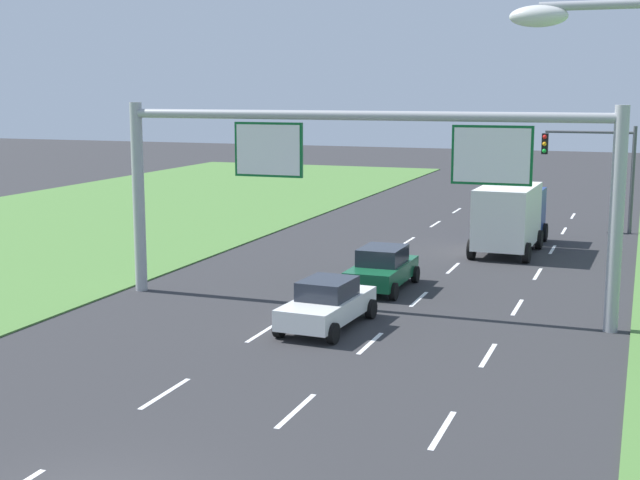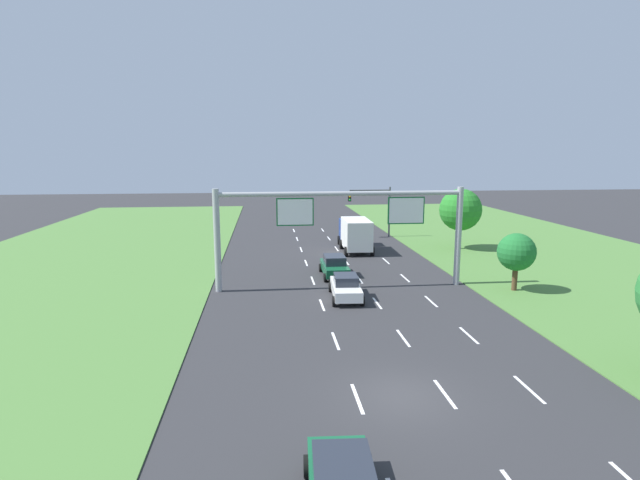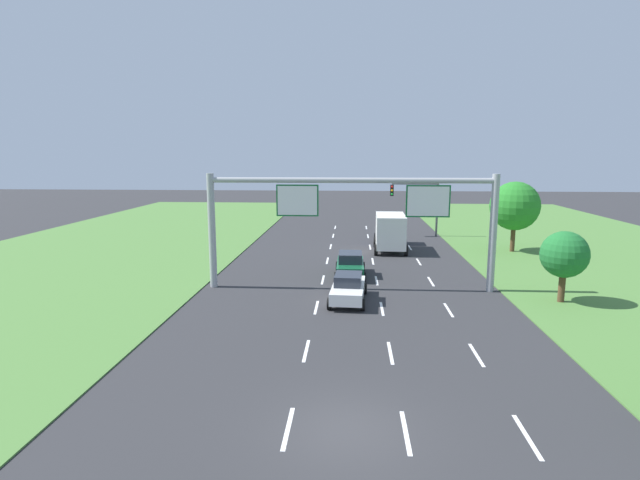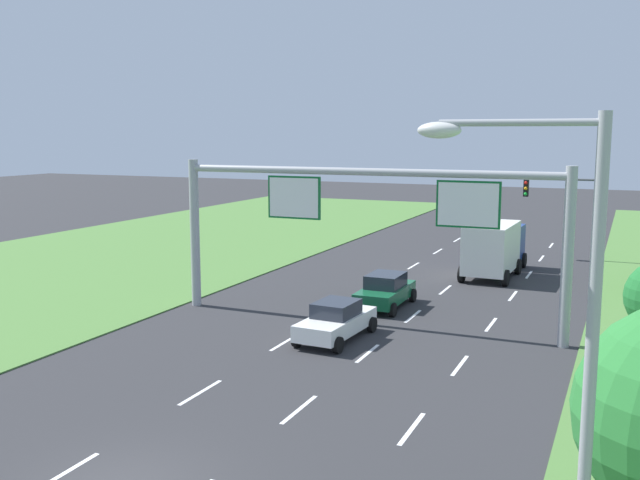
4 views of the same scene
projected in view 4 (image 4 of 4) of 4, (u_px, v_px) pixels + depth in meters
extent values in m
cube|color=white|center=(64.00, 474.00, 17.33)|extent=(0.14, 2.40, 0.01)
cube|color=white|center=(200.00, 392.00, 22.76)|extent=(0.14, 2.40, 0.01)
cube|color=white|center=(284.00, 342.00, 28.19)|extent=(0.14, 2.40, 0.01)
cube|color=white|center=(341.00, 309.00, 33.62)|extent=(0.14, 2.40, 0.01)
cube|color=white|center=(382.00, 284.00, 39.05)|extent=(0.14, 2.40, 0.01)
cube|color=white|center=(413.00, 266.00, 44.48)|extent=(0.14, 2.40, 0.01)
cube|color=white|center=(438.00, 251.00, 49.91)|extent=(0.14, 2.40, 0.01)
cube|color=white|center=(457.00, 240.00, 55.34)|extent=(0.14, 2.40, 0.01)
cube|color=white|center=(299.00, 409.00, 21.37)|extent=(0.14, 2.40, 0.01)
cube|color=white|center=(368.00, 353.00, 26.80)|extent=(0.14, 2.40, 0.01)
cube|color=white|center=(413.00, 316.00, 32.23)|extent=(0.14, 2.40, 0.01)
cube|color=white|center=(445.00, 290.00, 37.66)|extent=(0.14, 2.40, 0.01)
cube|color=white|center=(469.00, 270.00, 43.09)|extent=(0.14, 2.40, 0.01)
cube|color=white|center=(488.00, 255.00, 48.52)|extent=(0.14, 2.40, 0.01)
cube|color=white|center=(503.00, 242.00, 53.95)|extent=(0.14, 2.40, 0.01)
cube|color=white|center=(412.00, 429.00, 19.97)|extent=(0.14, 2.40, 0.01)
cube|color=white|center=(460.00, 365.00, 25.40)|extent=(0.14, 2.40, 0.01)
cube|color=white|center=(491.00, 324.00, 30.83)|extent=(0.14, 2.40, 0.01)
cube|color=white|center=(513.00, 296.00, 36.26)|extent=(0.14, 2.40, 0.01)
cube|color=white|center=(529.00, 275.00, 41.69)|extent=(0.14, 2.40, 0.01)
cube|color=white|center=(541.00, 258.00, 47.12)|extent=(0.14, 2.40, 0.01)
cube|color=white|center=(551.00, 245.00, 52.55)|extent=(0.14, 2.40, 0.01)
cube|color=white|center=(336.00, 324.00, 28.55)|extent=(1.98, 4.45, 0.64)
cube|color=#232833|center=(336.00, 309.00, 28.48)|extent=(1.58, 1.96, 0.59)
cylinder|color=black|center=(334.00, 320.00, 30.43)|extent=(0.26, 0.65, 0.64)
cylinder|color=black|center=(372.00, 325.00, 29.63)|extent=(0.26, 0.65, 0.64)
cylinder|color=black|center=(297.00, 339.00, 27.56)|extent=(0.26, 0.65, 0.64)
cylinder|color=black|center=(338.00, 345.00, 26.77)|extent=(0.26, 0.65, 0.64)
cube|color=#145633|center=(385.00, 294.00, 33.85)|extent=(1.77, 4.30, 0.65)
cube|color=#232833|center=(386.00, 280.00, 33.81)|extent=(1.53, 2.06, 0.64)
cylinder|color=black|center=(378.00, 292.00, 35.71)|extent=(0.22, 0.64, 0.64)
cylinder|color=black|center=(413.00, 295.00, 34.99)|extent=(0.22, 0.64, 0.64)
cylinder|color=black|center=(355.00, 306.00, 32.81)|extent=(0.22, 0.64, 0.64)
cylinder|color=black|center=(393.00, 310.00, 32.09)|extent=(0.22, 0.64, 0.64)
cube|color=navy|center=(504.00, 242.00, 43.78)|extent=(2.26, 2.16, 2.20)
cube|color=silver|center=(491.00, 247.00, 40.48)|extent=(2.50, 4.97, 2.67)
cylinder|color=black|center=(487.00, 257.00, 44.87)|extent=(0.31, 0.91, 0.90)
cylinder|color=black|center=(523.00, 260.00, 43.91)|extent=(0.31, 0.91, 0.90)
cylinder|color=black|center=(477.00, 263.00, 42.85)|extent=(0.31, 0.91, 0.90)
cylinder|color=black|center=(518.00, 267.00, 41.82)|extent=(0.31, 0.91, 0.90)
cylinder|color=black|center=(462.00, 274.00, 39.54)|extent=(0.31, 0.91, 0.90)
cylinder|color=black|center=(506.00, 278.00, 38.51)|extent=(0.31, 0.91, 0.90)
cylinder|color=#9EA0A5|center=(195.00, 233.00, 33.80)|extent=(0.44, 0.44, 7.00)
cylinder|color=#9EA0A5|center=(567.00, 258.00, 27.10)|extent=(0.44, 0.44, 7.00)
cylinder|color=#9EA0A5|center=(361.00, 172.00, 29.99)|extent=(16.80, 0.32, 0.32)
cube|color=#0C5B28|center=(294.00, 197.00, 31.43)|extent=(2.52, 0.12, 1.89)
cube|color=white|center=(294.00, 198.00, 31.37)|extent=(2.36, 0.01, 1.73)
cube|color=#0C5B28|center=(468.00, 204.00, 28.36)|extent=(2.57, 0.12, 1.89)
cube|color=white|center=(468.00, 205.00, 28.30)|extent=(2.41, 0.01, 1.73)
cylinder|color=#47494F|center=(597.00, 218.00, 45.58)|extent=(0.20, 0.20, 5.60)
cylinder|color=#47494F|center=(562.00, 179.00, 46.11)|extent=(4.50, 0.14, 0.14)
cube|color=black|center=(526.00, 188.00, 47.10)|extent=(0.32, 0.36, 1.10)
sphere|color=red|center=(526.00, 183.00, 46.86)|extent=(0.22, 0.22, 0.22)
sphere|color=orange|center=(526.00, 188.00, 46.92)|extent=(0.22, 0.22, 0.22)
sphere|color=green|center=(525.00, 194.00, 46.97)|extent=(0.22, 0.22, 0.22)
cylinder|color=#9EA0A5|center=(587.00, 421.00, 9.88)|extent=(0.18, 0.18, 8.50)
cylinder|color=#9EA0A5|center=(518.00, 123.00, 9.71)|extent=(2.20, 0.10, 0.10)
ellipsoid|color=silver|center=(439.00, 130.00, 10.17)|extent=(0.64, 0.32, 0.24)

